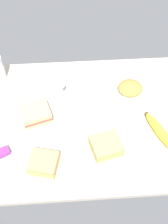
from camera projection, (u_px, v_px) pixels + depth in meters
tabletop at (84, 118)px, 102.87cm from camera, size 90.00×64.00×2.00cm
plate_of_food at (130, 90)px, 108.61cm from camera, size 20.64×20.64×5.42cm
coffee_mug_black at (78, 90)px, 103.53cm from camera, size 11.70×10.56×10.17cm
sandwich_main at (36, 113)px, 100.28cm from camera, size 12.98×12.28×4.40cm
sandwich_side at (106, 146)px, 91.60cm from camera, size 11.87×11.15×4.40cm
sandwich_extra at (44, 163)px, 87.54cm from camera, size 10.82×10.15×4.40cm
banana at (160, 132)px, 95.72cm from camera, size 9.97×19.03×3.44cm
paper_napkin at (31, 85)px, 112.25cm from camera, size 20.79×20.79×0.30cm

